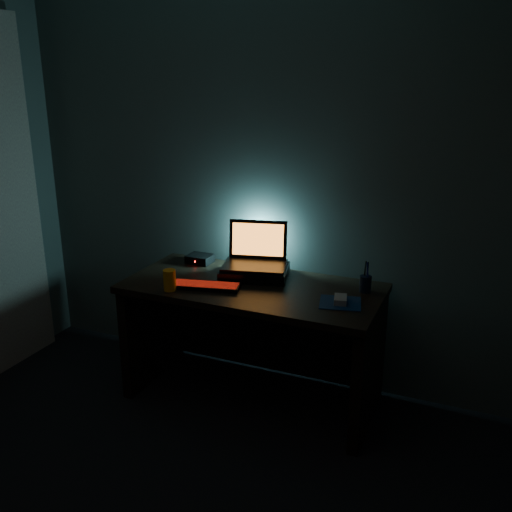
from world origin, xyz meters
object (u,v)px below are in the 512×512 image
(juice_glass, at_px, (170,280))
(laptop, at_px, (256,255))
(keyboard, at_px, (205,286))
(pen_cup, at_px, (365,284))
(mouse, at_px, (340,300))
(router, at_px, (200,259))

(juice_glass, bearing_deg, laptop, 52.66)
(laptop, relative_size, keyboard, 1.03)
(pen_cup, bearing_deg, mouse, -111.41)
(keyboard, bearing_deg, router, 109.45)
(mouse, xyz_separation_m, pen_cup, (0.09, 0.22, 0.03))
(laptop, xyz_separation_m, keyboard, (-0.17, -0.34, -0.11))
(laptop, bearing_deg, router, 159.25)
(router, bearing_deg, juice_glass, -79.67)
(juice_glass, xyz_separation_m, router, (-0.08, 0.50, -0.03))
(pen_cup, bearing_deg, juice_glass, -158.22)
(laptop, relative_size, mouse, 3.89)
(laptop, distance_m, keyboard, 0.39)
(pen_cup, distance_m, router, 1.11)
(mouse, height_order, pen_cup, pen_cup)
(keyboard, xyz_separation_m, juice_glass, (-0.17, -0.11, 0.05))
(mouse, bearing_deg, router, 150.02)
(mouse, bearing_deg, pen_cup, 55.22)
(laptop, height_order, pen_cup, laptop)
(laptop, distance_m, pen_cup, 0.69)
(laptop, distance_m, router, 0.43)
(pen_cup, height_order, juice_glass, juice_glass)
(juice_glass, height_order, router, juice_glass)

